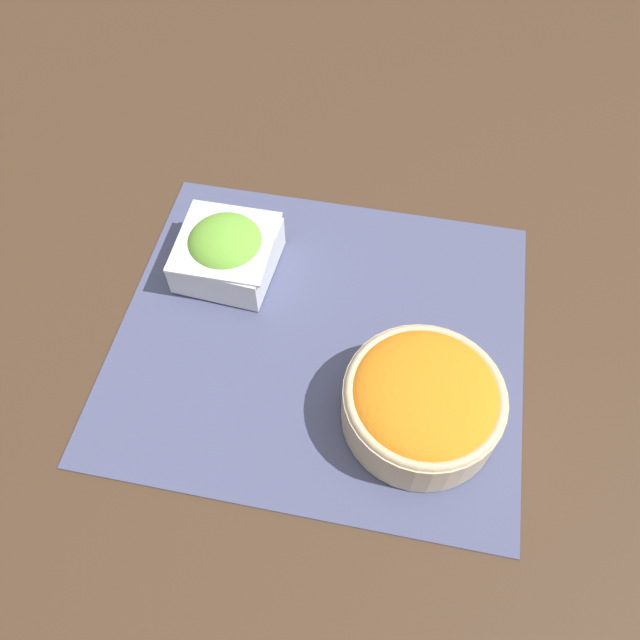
# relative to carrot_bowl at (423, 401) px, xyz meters

# --- Properties ---
(ground_plane) EXTENTS (3.00, 3.00, 0.00)m
(ground_plane) POSITION_rel_carrot_bowl_xyz_m (0.12, -0.08, -0.04)
(ground_plane) COLOR #422D1E
(placemat) EXTENTS (0.47, 0.42, 0.00)m
(placemat) POSITION_rel_carrot_bowl_xyz_m (0.12, -0.08, -0.04)
(placemat) COLOR #474C70
(placemat) RESTS_ON ground_plane
(carrot_bowl) EXTENTS (0.17, 0.17, 0.07)m
(carrot_bowl) POSITION_rel_carrot_bowl_xyz_m (0.00, 0.00, 0.00)
(carrot_bowl) COLOR #C6B28E
(carrot_bowl) RESTS_ON placemat
(lettuce_bowl) EXTENTS (0.12, 0.12, 0.07)m
(lettuce_bowl) POSITION_rel_carrot_bowl_xyz_m (0.26, -0.16, -0.01)
(lettuce_bowl) COLOR white
(lettuce_bowl) RESTS_ON placemat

